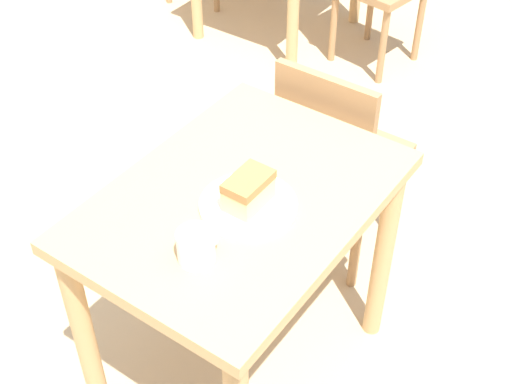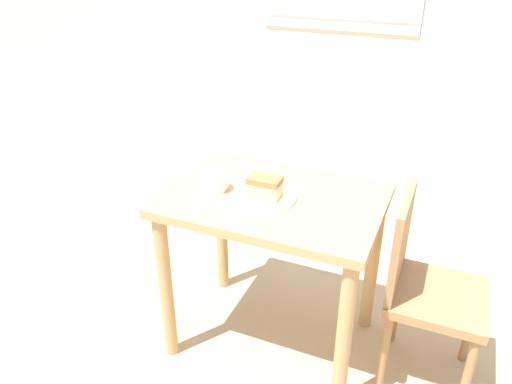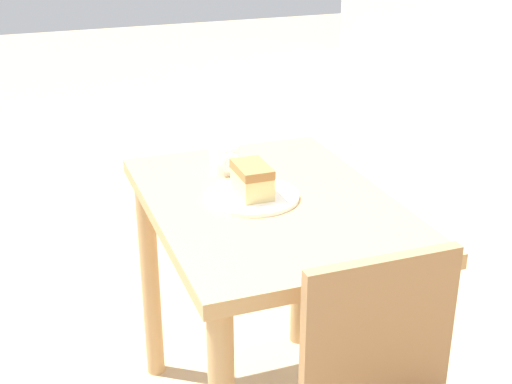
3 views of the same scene
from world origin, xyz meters
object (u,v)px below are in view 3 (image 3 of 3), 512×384
object	(u,v)px
dining_table_near	(270,247)
coffee_mug	(225,158)
cake_slice	(252,180)
plate	(252,196)

from	to	relation	value
dining_table_near	coffee_mug	distance (m)	0.31
cake_slice	coffee_mug	distance (m)	0.22
dining_table_near	plate	world-z (taller)	plate
cake_slice	coffee_mug	world-z (taller)	cake_slice
coffee_mug	plate	bearing A→B (deg)	1.81
plate	coffee_mug	distance (m)	0.22
dining_table_near	plate	xyz separation A→B (m)	(-0.03, -0.04, 0.15)
dining_table_near	cake_slice	bearing A→B (deg)	-121.32
plate	coffee_mug	xyz separation A→B (m)	(-0.22, -0.01, 0.04)
dining_table_near	coffee_mug	xyz separation A→B (m)	(-0.24, -0.05, 0.18)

